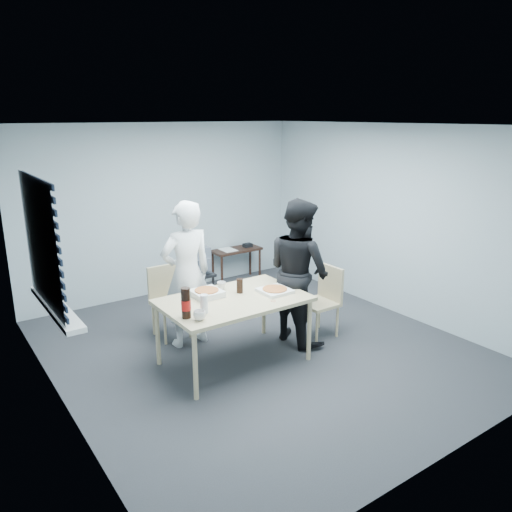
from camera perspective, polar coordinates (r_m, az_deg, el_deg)
room at (r=5.12m, az=-22.92°, el=0.28°), size 5.00×5.00×5.00m
dining_table at (r=5.51m, az=-2.56°, el=-5.44°), size 1.57×1.00×0.77m
chair_far at (r=6.38m, az=-10.07°, el=-4.52°), size 0.42×0.42×0.89m
chair_right at (r=6.34m, az=7.78°, el=-4.54°), size 0.42×0.42×0.89m
person_white at (r=5.96m, az=-7.92°, el=-2.09°), size 0.65×0.42×1.77m
person_black at (r=6.05m, az=4.89°, el=-1.72°), size 0.47×0.86×1.77m
side_table at (r=8.32m, az=-2.25°, el=0.28°), size 0.83×0.37×0.55m
stool at (r=7.37m, az=-6.28°, el=-2.80°), size 0.34×0.34×0.47m
backpack at (r=7.27m, az=-6.31°, el=-0.59°), size 0.28×0.20×0.39m
pizza_box_a at (r=5.56m, az=-5.66°, el=-4.23°), size 0.31×0.31×0.08m
pizza_box_b at (r=5.67m, az=2.16°, el=-3.95°), size 0.33×0.33×0.05m
mug_a at (r=4.94m, az=-6.48°, el=-6.75°), size 0.17×0.17×0.10m
mug_b at (r=5.75m, az=-3.97°, el=-3.41°), size 0.10×0.10×0.09m
cola_glass at (r=5.63m, az=-1.87°, el=-3.43°), size 0.09×0.09×0.16m
soda_bottle at (r=4.98m, az=-8.01°, el=-5.40°), size 0.10×0.10×0.31m
plastic_cups at (r=5.10m, az=-5.95°, el=-5.45°), size 0.09×0.09×0.19m
rubber_band at (r=5.41m, az=1.98°, el=-5.16°), size 0.07×0.07×0.00m
papers at (r=8.25m, az=-3.24°, el=0.73°), size 0.25×0.32×0.01m
black_box at (r=8.40m, az=-0.97°, el=1.24°), size 0.17×0.14×0.06m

